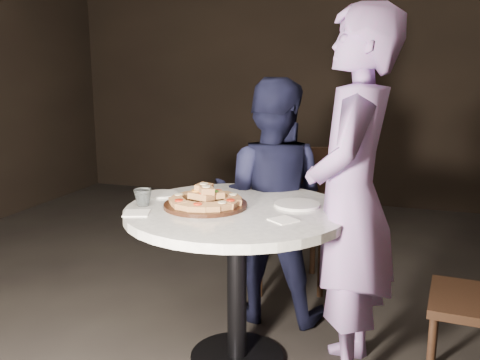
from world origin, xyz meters
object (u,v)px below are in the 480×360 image
Objects in this scene: chair_far at (290,208)px; diner_navy at (270,201)px; focaccia_pile at (205,198)px; water_glass at (143,198)px; diner_teal at (351,200)px; serving_board at (206,205)px; table at (237,237)px.

chair_far is 0.41m from diner_navy.
focaccia_pile is 4.06× the size of water_glass.
chair_far is 1.07m from diner_teal.
diner_navy is at bearing 55.65° from water_glass.
chair_far is (0.20, 0.99, -0.25)m from serving_board.
focaccia_pile is 0.65m from diner_navy.
diner_navy is 0.75m from diner_teal.
focaccia_pile is (-0.15, -0.03, 0.20)m from table.
diner_navy is (0.17, 0.61, -0.15)m from focaccia_pile.
chair_far reaches higher than serving_board.
diner_teal reaches higher than table.
table is at bearing 85.17° from diner_navy.
water_glass is at bearing -165.19° from focaccia_pile.
diner_teal is at bearing 100.96° from chair_far.
diner_navy is at bearing 74.70° from focaccia_pile.
water_glass is at bearing -165.21° from serving_board.
serving_board is 0.64m from diner_navy.
water_glass is 0.05× the size of diner_teal.
serving_board is at bearing -81.35° from diner_teal.
diner_navy is at bearing 88.61° from table.
diner_navy is (0.01, 0.57, 0.05)m from table.
serving_board is 1.12× the size of focaccia_pile.
focaccia_pile is at bearing 60.29° from chair_far.
table is 1.13× the size of chair_far.
diner_navy is (0.47, 0.69, -0.15)m from water_glass.
chair_far is (0.50, 1.07, -0.29)m from water_glass.
table is at bearing 12.69° from serving_board.
serving_board is at bearing -102.44° from focaccia_pile.
table is 12.55× the size of water_glass.
serving_board is 0.04m from focaccia_pile.
diner_teal reaches higher than focaccia_pile.
table is 0.25m from focaccia_pile.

